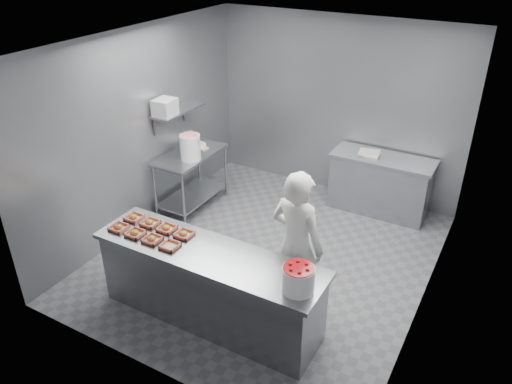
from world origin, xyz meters
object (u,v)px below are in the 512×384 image
Objects in this scene: tray_0 at (119,227)px; tray_7 at (184,234)px; prep_table at (191,172)px; tray_1 at (135,233)px; strawberry_tub at (298,278)px; appliance at (165,107)px; tray_4 at (134,217)px; worker at (297,245)px; tray_3 at (170,246)px; tray_5 at (150,223)px; glaze_bucket at (190,146)px; service_counter at (210,286)px; back_counter at (380,184)px; tray_2 at (152,239)px; tray_6 at (167,228)px.

tray_0 and tray_7 have the same top height.
prep_table is 2.24m from tray_1.
strawberry_tub is 1.04× the size of appliance.
strawberry_tub reaches higher than tray_4.
worker is at bearing 14.27° from tray_4.
tray_3 is 0.54m from tray_5.
tray_0 is 0.41× the size of glaze_bucket.
glaze_bucket is (-1.53, 1.81, 0.64)m from service_counter.
tray_2 reaches higher than back_counter.
tray_5 is at bearing 173.78° from strawberry_tub.
tray_5 is at bearing 46.15° from tray_0.
tray_3 is 1.36m from worker.
service_counter is 13.88× the size of tray_4.
tray_1 and tray_7 have the same top height.
service_counter is at bearing 17.44° from tray_3.
strawberry_tub is at bearing 1.06° from tray_1.
tray_7 is (0.72, 0.00, 0.00)m from tray_4.
tray_7 is (0.48, 0.00, 0.00)m from tray_5.
tray_0 is at bearing -152.50° from tray_6.
tray_1 is at bearing -90.00° from tray_5.
glaze_bucket is (-0.65, 1.94, 0.17)m from tray_1.
tray_3 is 0.25m from tray_7.
service_counter is 0.80m from tray_6.
tray_1 is 0.11× the size of worker.
prep_table is 6.40× the size of tray_4.
tray_1 and tray_2 have the same top height.
tray_2 is 0.62× the size of appliance.
tray_0 is at bearing -75.68° from prep_table.
tray_3 is 0.11× the size of worker.
service_counter is at bearing -8.08° from tray_5.
appliance reaches higher than tray_2.
tray_4 is (-1.12, 0.12, 0.47)m from service_counter.
tray_0 is 2.20m from strawberry_tub.
strawberry_tub is at bearing -5.55° from tray_4.
strawberry_tub reaches higher than back_counter.
back_counter is at bearing 59.09° from tray_0.
worker is 0.78m from strawberry_tub.
worker reaches higher than tray_3.
appliance is at bearing 111.19° from tray_0.
prep_table is at bearing -152.99° from back_counter.
tray_2 is at bearing -27.50° from tray_4.
tray_4 is at bearing 24.38° from worker.
prep_table is at bearing 115.95° from tray_2.
tray_1 is 0.60× the size of strawberry_tub.
service_counter is 1.23m from strawberry_tub.
strawberry_tub is at bearing -8.21° from tray_7.
tray_6 is (0.24, 0.25, 0.00)m from tray_1.
tray_1 is 1.00× the size of tray_7.
tray_7 is at bearing 46.15° from tray_2.
worker is (1.87, 0.72, -0.04)m from tray_0.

